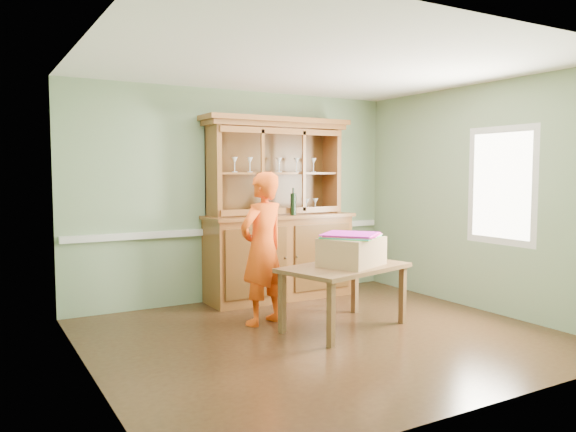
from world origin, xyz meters
TOP-DOWN VIEW (x-y plane):
  - floor at (0.00, 0.00)m, footprint 4.50×4.50m
  - ceiling at (0.00, 0.00)m, footprint 4.50×4.50m
  - wall_back at (0.00, 2.00)m, footprint 4.50×0.00m
  - wall_left at (-2.25, 0.00)m, footprint 0.00×4.00m
  - wall_right at (2.25, 0.00)m, footprint 0.00×4.00m
  - wall_front at (0.00, -2.00)m, footprint 4.50×0.00m
  - chair_rail at (0.00, 1.98)m, footprint 4.41×0.05m
  - framed_map at (-2.23, 0.30)m, footprint 0.03×0.60m
  - window_panel at (2.23, -0.30)m, footprint 0.03×0.96m
  - china_hutch at (0.44, 1.73)m, footprint 2.00×0.66m
  - dining_table at (0.36, 0.14)m, footprint 1.50×1.12m
  - cardboard_box at (0.43, 0.10)m, footprint 0.79×0.73m
  - kite_stack at (0.44, 0.10)m, footprint 0.75×0.75m
  - person at (-0.32, 0.72)m, footprint 0.70×0.57m

SIDE VIEW (x-z plane):
  - floor at x=0.00m, z-range 0.00..0.00m
  - dining_table at x=0.36m, z-range 0.26..0.93m
  - cardboard_box at x=0.43m, z-range 0.67..0.97m
  - china_hutch at x=0.44m, z-range -0.35..2.00m
  - person at x=-0.32m, z-range 0.00..1.66m
  - chair_rail at x=0.00m, z-range 0.86..0.94m
  - kite_stack at x=0.44m, z-range 0.97..1.01m
  - wall_back at x=0.00m, z-range -0.90..3.60m
  - wall_left at x=-2.25m, z-range -0.65..3.35m
  - wall_right at x=2.25m, z-range -0.65..3.35m
  - wall_front at x=0.00m, z-range -0.90..3.60m
  - window_panel at x=2.23m, z-range 0.82..2.18m
  - framed_map at x=-2.23m, z-range 1.32..1.78m
  - ceiling at x=0.00m, z-range 2.70..2.70m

